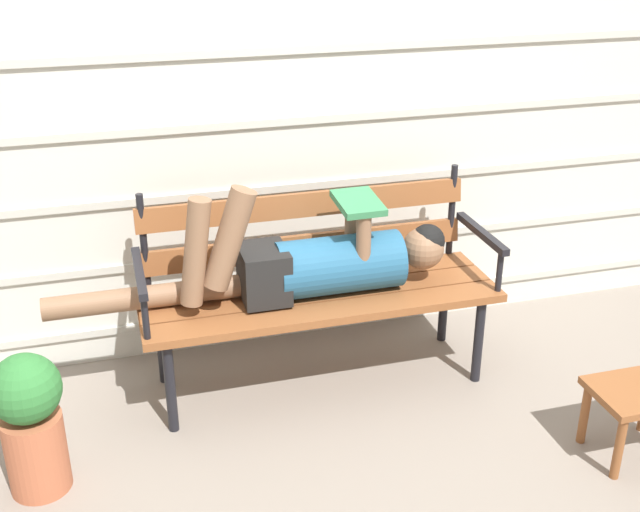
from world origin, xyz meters
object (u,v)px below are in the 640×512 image
reclining_person (308,262)px  footstool (637,402)px  park_bench (316,277)px  potted_plant (31,420)px

reclining_person → footstool: 1.45m
park_bench → potted_plant: (-1.22, -0.49, -0.19)m
reclining_person → potted_plant: reclining_person is taller
reclining_person → footstool: (1.11, -0.85, -0.37)m
reclining_person → footstool: size_ratio=4.81×
footstool → potted_plant: bearing=169.2°
reclining_person → potted_plant: bearing=-160.5°
reclining_person → potted_plant: size_ratio=3.06×
park_bench → footstool: bearing=-41.0°
potted_plant → reclining_person: bearing=19.5°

